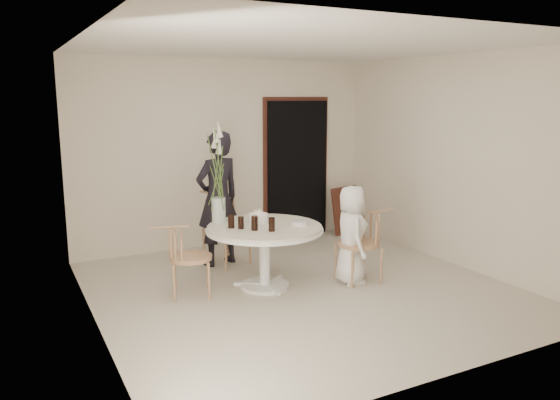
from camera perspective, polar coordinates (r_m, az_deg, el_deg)
name	(u,v)px	position (r m, az deg, el deg)	size (l,w,h in m)	color
ground	(302,289)	(6.33, 2.30, -9.27)	(4.50, 4.50, 0.00)	beige
room_shell	(303,148)	(5.97, 2.42, 5.48)	(4.50, 4.50, 4.50)	white
doorway	(297,169)	(8.50, 1.78, 3.21)	(1.00, 0.10, 2.10)	black
door_trim	(296,165)	(8.52, 1.65, 3.65)	(1.12, 0.03, 2.22)	#54221C
table	(265,236)	(6.21, -1.62, -3.73)	(1.33, 1.33, 0.73)	white
picture_frame	(346,210)	(8.81, 6.89, -1.06)	(0.56, 0.04, 0.75)	#54221C
chair_far	(220,218)	(7.20, -6.33, -1.86)	(0.64, 0.66, 0.93)	tan
chair_right	(368,235)	(6.56, 9.13, -3.65)	(0.53, 0.50, 0.85)	tan
chair_left	(180,250)	(6.07, -10.39, -5.19)	(0.56, 0.54, 0.80)	tan
girl	(218,199)	(7.07, -6.50, 0.13)	(0.64, 0.42, 1.74)	black
boy	(351,235)	(6.43, 7.46, -3.63)	(0.57, 0.37, 1.16)	white
birthday_cake	(258,218)	(6.31, -2.28, -1.92)	(0.22, 0.22, 0.16)	white
cola_tumbler_a	(255,223)	(5.96, -2.68, -2.42)	(0.07, 0.07, 0.16)	black
cola_tumbler_b	(272,224)	(5.91, -0.87, -2.58)	(0.07, 0.07, 0.15)	black
cola_tumbler_c	(231,221)	(6.08, -5.13, -2.21)	(0.07, 0.07, 0.15)	black
cola_tumbler_d	(241,223)	(6.04, -4.10, -2.36)	(0.07, 0.07, 0.14)	black
plate_stack	(300,223)	(6.20, 2.10, -2.42)	(0.20, 0.20, 0.05)	silver
flower_vase	(218,184)	(6.26, -6.49, 1.67)	(0.16, 0.16, 1.18)	#BAC4BE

